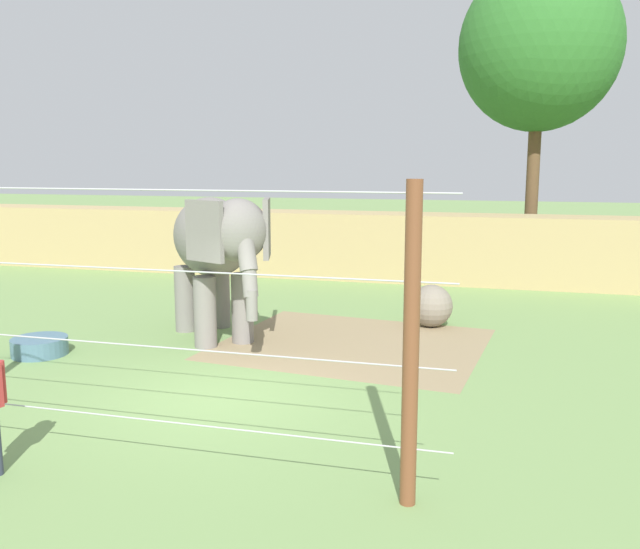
{
  "coord_description": "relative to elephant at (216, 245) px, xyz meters",
  "views": [
    {
      "loc": [
        4.43,
        -9.88,
        3.85
      ],
      "look_at": [
        0.6,
        4.22,
        1.4
      ],
      "focal_mm": 37.74,
      "sensor_mm": 36.0,
      "label": 1
    }
  ],
  "objects": [
    {
      "name": "cable_fence",
      "position": [
        1.48,
        -6.08,
        -0.24
      ],
      "size": [
        8.04,
        0.18,
        3.67
      ],
      "color": "brown",
      "rests_on": "ground"
    },
    {
      "name": "tree_far_left",
      "position": [
        6.88,
        11.77,
        5.61
      ],
      "size": [
        5.44,
        5.44,
        10.59
      ],
      "color": "brown",
      "rests_on": "ground"
    },
    {
      "name": "embankment_wall",
      "position": [
        1.48,
        8.66,
        -1.0
      ],
      "size": [
        36.0,
        1.8,
        2.19
      ],
      "primitive_type": "cube",
      "color": "tan",
      "rests_on": "ground"
    },
    {
      "name": "enrichment_ball",
      "position": [
        4.38,
        2.42,
        -1.59
      ],
      "size": [
        1.0,
        1.0,
        1.0
      ],
      "primitive_type": "sphere",
      "color": "gray",
      "rests_on": "ground"
    },
    {
      "name": "dirt_patch",
      "position": [
        2.92,
        0.43,
        -2.09
      ],
      "size": [
        5.89,
        5.27,
        0.01
      ],
      "primitive_type": "cube",
      "rotation": [
        0.0,
        0.0,
        -0.11
      ],
      "color": "#937F5B",
      "rests_on": "ground"
    },
    {
      "name": "water_tub",
      "position": [
        -3.01,
        -2.03,
        -1.91
      ],
      "size": [
        1.1,
        1.1,
        0.35
      ],
      "color": "slate",
      "rests_on": "ground"
    },
    {
      "name": "ground_plane",
      "position": [
        1.48,
        -3.35,
        -2.09
      ],
      "size": [
        120.0,
        120.0,
        0.0
      ],
      "primitive_type": "plane",
      "color": "#759956"
    },
    {
      "name": "elephant",
      "position": [
        0.0,
        0.0,
        0.0
      ],
      "size": [
        3.46,
        3.64,
        3.16
      ],
      "color": "gray",
      "rests_on": "ground"
    }
  ]
}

